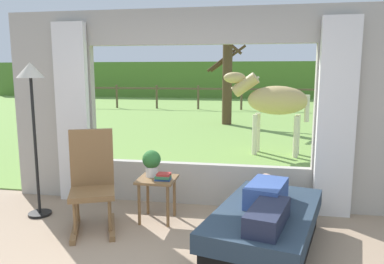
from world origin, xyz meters
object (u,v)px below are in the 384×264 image
side_table (157,186)px  pasture_tree (227,80)px  recliner_sofa (266,227)px  horse (273,101)px  floor_lamp_left (32,93)px  reclining_person (267,200)px  book_stack (163,177)px  rocking_chair (92,181)px  potted_plant (152,162)px

side_table → pasture_tree: bearing=89.2°
recliner_sofa → horse: 4.47m
floor_lamp_left → reclining_person: bearing=-9.5°
reclining_person → side_table: (-1.26, 0.56, -0.10)m
book_stack → pasture_tree: size_ratio=0.06×
floor_lamp_left → horse: (2.94, 3.96, -0.35)m
side_table → recliner_sofa: bearing=-21.9°
rocking_chair → potted_plant: size_ratio=3.50×
side_table → floor_lamp_left: (-1.49, -0.10, 1.08)m
horse → potted_plant: bearing=167.6°
rocking_chair → book_stack: (0.75, 0.27, 0.01)m
reclining_person → rocking_chair: 1.94m
potted_plant → pasture_tree: size_ratio=0.10×
recliner_sofa → side_table: side_table is taller
book_stack → side_table: bearing=148.0°
book_stack → floor_lamp_left: floor_lamp_left is taller
side_table → horse: horse is taller
rocking_chair → pasture_tree: 8.71m
recliner_sofa → floor_lamp_left: 3.06m
side_table → horse: size_ratio=0.29×
reclining_person → floor_lamp_left: 2.96m
recliner_sofa → floor_lamp_left: bearing=-174.4°
floor_lamp_left → horse: size_ratio=1.03×
horse → floor_lamp_left: bearing=153.0°
pasture_tree → reclining_person: bearing=-82.6°
recliner_sofa → rocking_chair: bearing=-171.2°
rocking_chair → floor_lamp_left: bearing=142.0°
rocking_chair → horse: horse is taller
recliner_sofa → reclining_person: size_ratio=1.31×
reclining_person → book_stack: bearing=171.0°
side_table → floor_lamp_left: size_ratio=0.28×
recliner_sofa → book_stack: 1.30m
book_stack → reclining_person: bearing=-23.1°
reclining_person → potted_plant: potted_plant is taller
recliner_sofa → potted_plant: bearing=171.2°
recliner_sofa → potted_plant: (-1.34, 0.57, 0.48)m
book_stack → horse: 4.19m
reclining_person → book_stack: 1.27m
reclining_person → horse: size_ratio=0.78×
recliner_sofa → potted_plant: 1.54m
horse → book_stack: bearing=170.4°
side_table → book_stack: (0.09, -0.06, 0.13)m
book_stack → horse: (1.37, 3.92, 0.60)m
rocking_chair → potted_plant: 0.72m
book_stack → potted_plant: bearing=145.7°
reclining_person → rocking_chair: size_ratio=1.27×
rocking_chair → horse: bearing=40.7°
recliner_sofa → side_table: bearing=172.2°
reclining_person → pasture_tree: size_ratio=0.44×
recliner_sofa → rocking_chair: rocking_chair is taller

